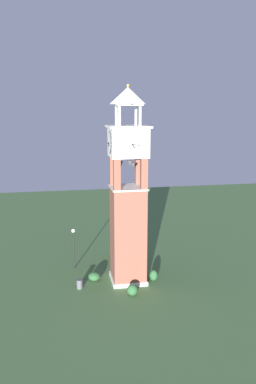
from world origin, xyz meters
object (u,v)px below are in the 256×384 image
at_px(lamp_post, 74,241).
at_px(park_bench, 115,255).
at_px(clock_tower, 128,204).
at_px(trash_bin, 80,284).

bearing_deg(lamp_post, park_bench, -159.84).
height_order(clock_tower, park_bench, clock_tower).
bearing_deg(park_bench, clock_tower, 94.46).
xyz_separation_m(clock_tower, park_bench, (0.40, -5.08, -6.63)).
relative_size(park_bench, lamp_post, 0.41).
distance_m(park_bench, trash_bin, 7.17).
relative_size(clock_tower, trash_bin, 21.44).
bearing_deg(clock_tower, trash_bin, 11.04).
xyz_separation_m(park_bench, trash_bin, (4.01, 5.94, -0.08)).
xyz_separation_m(lamp_post, trash_bin, (-0.25, 4.38, -2.36)).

